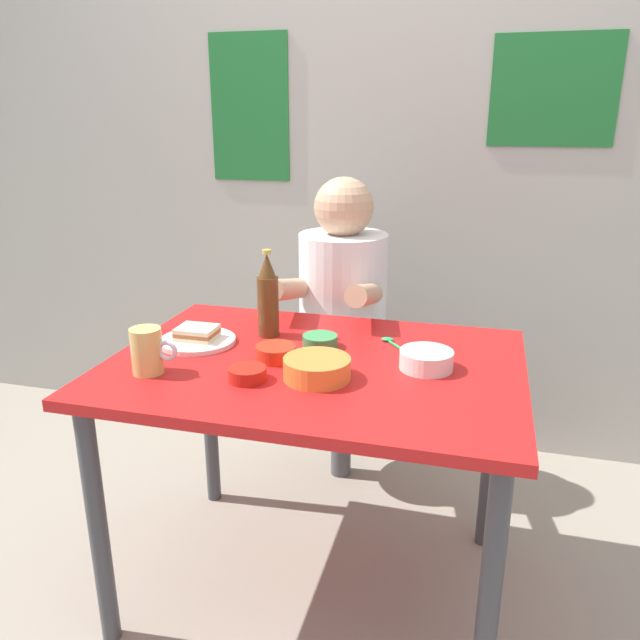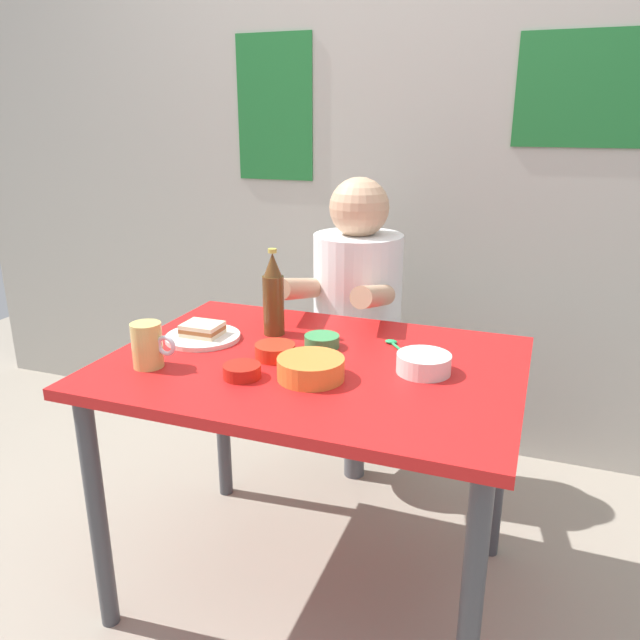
# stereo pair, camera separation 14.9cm
# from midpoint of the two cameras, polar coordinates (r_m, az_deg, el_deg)

# --- Properties ---
(ground_plane) EXTENTS (6.00, 6.00, 0.00)m
(ground_plane) POSITION_cam_midpoint_polar(r_m,az_deg,el_deg) (2.07, 1.71, -23.15)
(ground_plane) COLOR gray
(wall_back) EXTENTS (4.40, 0.09, 2.60)m
(wall_back) POSITION_cam_midpoint_polar(r_m,az_deg,el_deg) (2.57, 9.89, 16.52)
(wall_back) COLOR #ADA89E
(wall_back) RESTS_ON ground
(dining_table) EXTENTS (1.10, 0.80, 0.74)m
(dining_table) POSITION_cam_midpoint_polar(r_m,az_deg,el_deg) (1.71, 1.92, -6.70)
(dining_table) COLOR red
(dining_table) RESTS_ON ground
(stool) EXTENTS (0.34, 0.34, 0.45)m
(stool) POSITION_cam_midpoint_polar(r_m,az_deg,el_deg) (2.40, 5.07, -6.91)
(stool) COLOR #4C4C51
(stool) RESTS_ON ground
(person_seated) EXTENTS (0.33, 0.56, 0.72)m
(person_seated) POSITION_cam_midpoint_polar(r_m,az_deg,el_deg) (2.25, 5.29, 2.63)
(person_seated) COLOR white
(person_seated) RESTS_ON stool
(plate_orange) EXTENTS (0.22, 0.22, 0.01)m
(plate_orange) POSITION_cam_midpoint_polar(r_m,az_deg,el_deg) (1.85, -8.48, -1.60)
(plate_orange) COLOR silver
(plate_orange) RESTS_ON dining_table
(sandwich) EXTENTS (0.11, 0.09, 0.04)m
(sandwich) POSITION_cam_midpoint_polar(r_m,az_deg,el_deg) (1.84, -8.51, -0.86)
(sandwich) COLOR beige
(sandwich) RESTS_ON plate_orange
(beer_mug) EXTENTS (0.13, 0.08, 0.12)m
(beer_mug) POSITION_cam_midpoint_polar(r_m,az_deg,el_deg) (1.65, -13.10, -2.31)
(beer_mug) COLOR #D1BC66
(beer_mug) RESTS_ON dining_table
(beer_bottle) EXTENTS (0.06, 0.06, 0.26)m
(beer_bottle) POSITION_cam_midpoint_polar(r_m,az_deg,el_deg) (1.84, -2.01, 2.18)
(beer_bottle) COLOR #593819
(beer_bottle) RESTS_ON dining_table
(sambal_bowl_red) EXTENTS (0.10, 0.10, 0.03)m
(sambal_bowl_red) POSITION_cam_midpoint_polar(r_m,az_deg,el_deg) (1.57, -4.50, -4.71)
(sambal_bowl_red) COLOR #B21E14
(sambal_bowl_red) RESTS_ON dining_table
(sauce_bowl_chili) EXTENTS (0.11, 0.11, 0.04)m
(sauce_bowl_chili) POSITION_cam_midpoint_polar(r_m,az_deg,el_deg) (1.68, -1.63, -2.86)
(sauce_bowl_chili) COLOR red
(sauce_bowl_chili) RESTS_ON dining_table
(soup_bowl_orange) EXTENTS (0.17, 0.17, 0.05)m
(soup_bowl_orange) POSITION_cam_midpoint_polar(r_m,az_deg,el_deg) (1.55, 1.89, -4.42)
(soup_bowl_orange) COLOR orange
(soup_bowl_orange) RESTS_ON dining_table
(rice_bowl_white) EXTENTS (0.14, 0.14, 0.05)m
(rice_bowl_white) POSITION_cam_midpoint_polar(r_m,az_deg,el_deg) (1.62, 12.14, -3.89)
(rice_bowl_white) COLOR silver
(rice_bowl_white) RESTS_ON dining_table
(dip_bowl_green) EXTENTS (0.10, 0.10, 0.03)m
(dip_bowl_green) POSITION_cam_midpoint_polar(r_m,az_deg,el_deg) (1.76, 2.59, -1.94)
(dip_bowl_green) COLOR #388C4C
(dip_bowl_green) RESTS_ON dining_table
(spoon) EXTENTS (0.09, 0.10, 0.01)m
(spoon) POSITION_cam_midpoint_polar(r_m,az_deg,el_deg) (1.80, 9.22, -2.27)
(spoon) COLOR #26A559
(spoon) RESTS_ON dining_table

